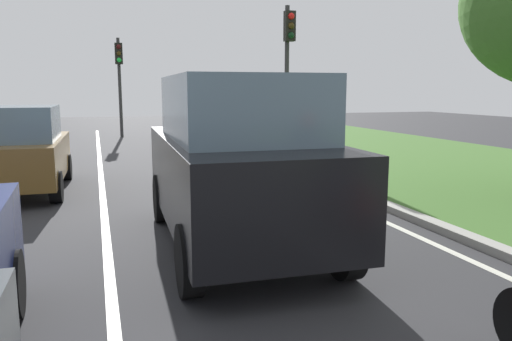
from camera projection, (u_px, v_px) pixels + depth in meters
name	position (u px, v px, depth m)	size (l,w,h in m)	color
ground_plane	(135.00, 187.00, 10.92)	(60.00, 60.00, 0.00)	#2D2D30
lane_line_center	(102.00, 189.00, 10.71)	(0.12, 32.00, 0.01)	silver
lane_line_right_edge	(288.00, 178.00, 12.01)	(0.12, 32.00, 0.01)	silver
grass_verge_right	(457.00, 167.00, 13.49)	(9.00, 48.00, 0.06)	#3D6628
curb_right	(307.00, 174.00, 12.15)	(0.24, 48.00, 0.12)	#9E9B93
car_suv_ahead	(237.00, 161.00, 6.62)	(2.10, 4.56, 2.28)	black
car_hatchback_far	(20.00, 150.00, 10.16)	(1.80, 3.74, 1.78)	brown
traffic_light_near_right	(288.00, 54.00, 15.46)	(0.32, 0.50, 4.67)	#2D2D2D
traffic_light_far_median	(119.00, 70.00, 21.77)	(0.32, 0.50, 4.33)	#2D2D2D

